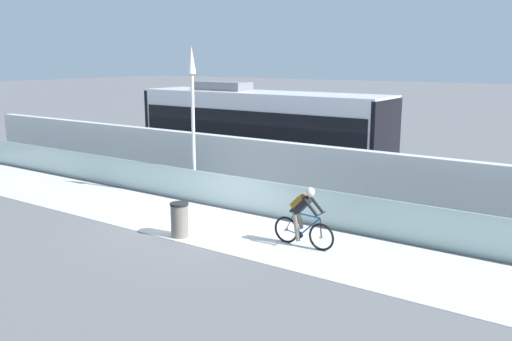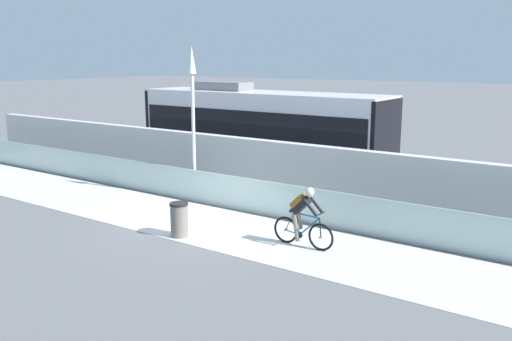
# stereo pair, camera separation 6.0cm
# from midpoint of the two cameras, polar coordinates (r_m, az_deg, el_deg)

# --- Properties ---
(ground_plane) EXTENTS (200.00, 200.00, 0.00)m
(ground_plane) POSITION_cam_midpoint_polar(r_m,az_deg,el_deg) (16.19, -5.59, -5.60)
(ground_plane) COLOR slate
(bike_path_deck) EXTENTS (32.00, 3.20, 0.01)m
(bike_path_deck) POSITION_cam_midpoint_polar(r_m,az_deg,el_deg) (16.18, -5.59, -5.58)
(bike_path_deck) COLOR silver
(bike_path_deck) RESTS_ON ground
(glass_parapet) EXTENTS (32.00, 0.05, 1.09)m
(glass_parapet) POSITION_cam_midpoint_polar(r_m,az_deg,el_deg) (17.43, -1.67, -2.43)
(glass_parapet) COLOR #ADC6C1
(glass_parapet) RESTS_ON ground
(concrete_barrier_wall) EXTENTS (32.00, 0.36, 2.03)m
(concrete_barrier_wall) POSITION_cam_midpoint_polar(r_m,az_deg,el_deg) (18.76, 1.61, 0.07)
(concrete_barrier_wall) COLOR silver
(concrete_barrier_wall) RESTS_ON ground
(tram_rail_near) EXTENTS (32.00, 0.08, 0.01)m
(tram_rail_near) POSITION_cam_midpoint_polar(r_m,az_deg,el_deg) (21.04, 5.33, -1.51)
(tram_rail_near) COLOR #595654
(tram_rail_near) RESTS_ON ground
(tram_rail_far) EXTENTS (32.00, 0.08, 0.01)m
(tram_rail_far) POSITION_cam_midpoint_polar(r_m,az_deg,el_deg) (22.27, 7.17, -0.81)
(tram_rail_far) COLOR #595654
(tram_rail_far) RESTS_ON ground
(tram) EXTENTS (11.06, 2.54, 3.81)m
(tram) POSITION_cam_midpoint_polar(r_m,az_deg,el_deg) (22.66, 0.63, 4.35)
(tram) COLOR silver
(tram) RESTS_ON ground
(cyclist_on_bike) EXTENTS (1.77, 0.58, 1.61)m
(cyclist_on_bike) POSITION_cam_midpoint_polar(r_m,az_deg,el_deg) (14.04, 5.07, -4.90)
(cyclist_on_bike) COLOR black
(cyclist_on_bike) RESTS_ON ground
(lamp_post_antenna) EXTENTS (0.28, 0.28, 5.20)m
(lamp_post_antenna) POSITION_cam_midpoint_polar(r_m,az_deg,el_deg) (18.56, -6.57, 6.98)
(lamp_post_antenna) COLOR gray
(lamp_post_antenna) RESTS_ON ground
(trash_bin) EXTENTS (0.51, 0.51, 0.96)m
(trash_bin) POSITION_cam_midpoint_polar(r_m,az_deg,el_deg) (14.99, -7.97, -5.15)
(trash_bin) COLOR slate
(trash_bin) RESTS_ON ground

